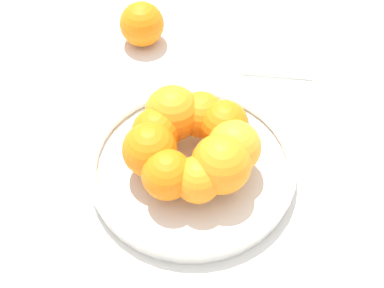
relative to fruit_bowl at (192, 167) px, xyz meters
name	(u,v)px	position (x,y,z in m)	size (l,w,h in m)	color
ground_plane	(192,173)	(0.00, 0.00, -0.02)	(4.00, 4.00, 0.00)	silver
fruit_bowl	(192,167)	(0.00, 0.00, 0.00)	(0.31, 0.31, 0.03)	silver
orange_pile	(192,143)	(0.00, 0.00, 0.05)	(0.19, 0.18, 0.08)	orange
stray_orange	(142,24)	(-0.12, 0.29, 0.02)	(0.08, 0.08, 0.08)	orange
napkin_folded	(275,51)	(0.12, 0.29, -0.01)	(0.13, 0.13, 0.01)	silver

